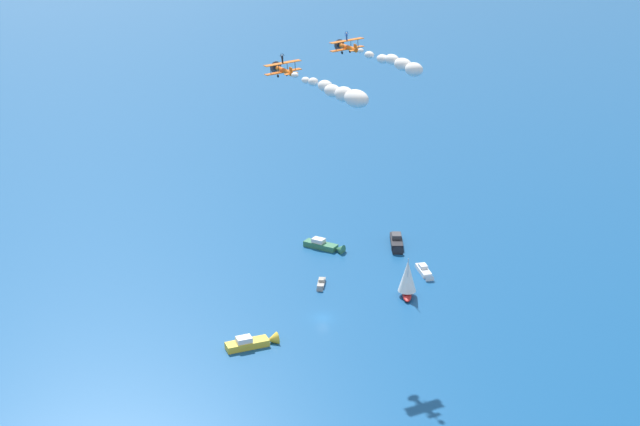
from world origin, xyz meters
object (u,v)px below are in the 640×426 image
wingwalker_lead (282,58)px  biplane_wingman (347,47)px  motorboat_inshore (425,272)px  motorboat_far_port (397,243)px  motorboat_trailing (321,284)px  sailboat_offshore (407,278)px  motorboat_near_centre (254,342)px  motorboat_far_stbd (326,246)px  biplane_lead (283,70)px  wingwalker_wingman (347,36)px

wingwalker_lead → biplane_wingman: (17.34, 0.91, -0.21)m
motorboat_inshore → wingwalker_lead: wingwalker_lead is taller
motorboat_far_port → motorboat_trailing: (-29.31, -4.08, -0.40)m
motorboat_far_port → sailboat_offshore: size_ratio=1.07×
motorboat_near_centre → motorboat_inshore: (49.91, -0.53, -0.19)m
motorboat_far_port → sailboat_offshore: bearing=-132.3°
motorboat_far_stbd → motorboat_trailing: 21.06m
biplane_lead → wingwalker_wingman: 17.61m
motorboat_far_port → motorboat_trailing: motorboat_far_port is taller
motorboat_far_stbd → motorboat_inshore: motorboat_far_stbd is taller
motorboat_far_port → motorboat_far_stbd: motorboat_far_port is taller
motorboat_far_port → motorboat_trailing: 29.59m
biplane_wingman → wingwalker_wingman: size_ratio=4.18×
sailboat_offshore → wingwalker_wingman: bearing=145.5°
wingwalker_lead → wingwalker_wingman: wingwalker_wingman is taller
motorboat_near_centre → motorboat_far_stbd: (42.87, 25.84, 0.01)m
biplane_lead → wingwalker_lead: 2.19m
motorboat_far_port → biplane_lead: size_ratio=1.35×
wingwalker_lead → motorboat_trailing: bearing=27.2°
wingwalker_lead → biplane_lead: bearing=-18.4°
motorboat_inshore → motorboat_trailing: (-22.08, 11.64, -0.16)m
motorboat_far_port → biplane_wingman: 63.38m
sailboat_offshore → motorboat_far_port: bearing=47.7°
motorboat_near_centre → biplane_wingman: size_ratio=1.47×
wingwalker_wingman → biplane_wingman: bearing=-18.4°
motorboat_trailing → wingwalker_lead: wingwalker_lead is taller
motorboat_far_port → sailboat_offshore: (-18.52, -20.39, 3.42)m
wingwalker_wingman → motorboat_trailing: bearing=84.3°
sailboat_offshore → biplane_wingman: 52.89m
motorboat_inshore → wingwalker_lead: bearing=176.6°
wingwalker_lead → biplane_wingman: size_ratio=0.24×
motorboat_far_stbd → sailboat_offshore: (-4.26, -31.04, 3.45)m
motorboat_near_centre → sailboat_offshore: sailboat_offshore is taller
motorboat_inshore → wingwalker_lead: size_ratio=4.52×
motorboat_inshore → motorboat_trailing: motorboat_inshore is taller
motorboat_near_centre → wingwalker_wingman: wingwalker_wingman is taller
motorboat_far_port → biplane_lead: (-47.21, -13.40, 52.45)m
motorboat_far_port → motorboat_inshore: size_ratio=1.25×
motorboat_trailing → biplane_lead: size_ratio=0.74×
biplane_wingman → biplane_lead: bearing=-176.8°
motorboat_far_port → wingwalker_lead: (-47.34, -13.36, 54.64)m
motorboat_near_centre → biplane_lead: bearing=10.2°
motorboat_trailing → biplane_wingman: (-0.70, -8.36, 54.83)m
motorboat_far_stbd → wingwalker_lead: (-33.08, -24.01, 54.68)m
motorboat_far_port → motorboat_trailing: size_ratio=1.83×
sailboat_offshore → motorboat_trailing: sailboat_offshore is taller
sailboat_offshore → biplane_wingman: biplane_wingman is taller
motorboat_far_port → wingwalker_lead: 73.52m
wingwalker_lead → wingwalker_wingman: 17.35m
wingwalker_wingman → motorboat_inshore: bearing=-8.2°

